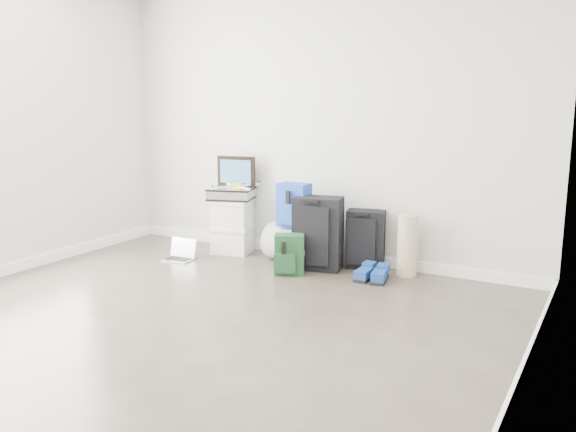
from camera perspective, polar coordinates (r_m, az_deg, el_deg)
The scene contains 14 objects.
ground at distance 4.26m, azimuth -12.50°, elevation -11.51°, with size 5.00×5.00×0.00m, color #352E27.
room_envelope at distance 3.95m, azimuth -13.41°, elevation 12.31°, with size 4.52×5.02×2.71m.
boxes_stack at distance 6.38m, azimuth -5.28°, elevation -0.95°, with size 0.46×0.40×0.56m.
briefcase at distance 6.32m, azimuth -5.34°, elevation 2.10°, with size 0.44×0.32×0.13m, color #B2B2B7.
painting at distance 6.37m, azimuth -4.87°, elevation 4.18°, with size 0.42×0.10×0.31m.
drone at distance 6.24m, azimuth -4.85°, elevation 2.82°, with size 0.50×0.50×0.05m.
duffel_bag at distance 5.99m, azimuth 0.65°, elevation -2.67°, with size 0.37×0.37×0.60m, color #919399.
blue_backpack at distance 5.89m, azimuth 0.52°, elevation 0.95°, with size 0.31×0.23×0.42m.
large_suitcase at distance 5.75m, azimuth 2.78°, elevation -1.64°, with size 0.49×0.37×0.69m.
green_backpack at distance 5.61m, azimuth 0.09°, elevation -3.69°, with size 0.31×0.29×0.38m.
carry_on at distance 5.83m, azimuth 7.25°, elevation -2.19°, with size 0.40×0.31×0.56m.
shoes at distance 5.52m, azimuth 7.91°, elevation -5.46°, with size 0.29×0.32×0.10m.
rolled_rug at distance 5.66m, azimuth 11.11°, elevation -2.72°, with size 0.18×0.18×0.56m, color tan.
laptop at distance 6.24m, azimuth -10.05°, elevation -3.57°, with size 0.31×0.23×0.21m.
Camera 1 is at (2.66, -2.90, 1.63)m, focal length 38.00 mm.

